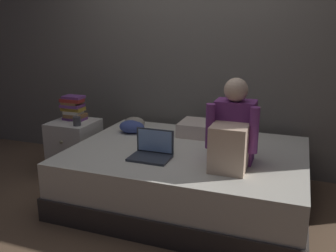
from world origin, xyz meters
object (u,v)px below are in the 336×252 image
Objects in this scene: nightstand at (75,147)px; pillow at (209,129)px; bed at (187,176)px; mug at (77,121)px; clothes_pile at (133,125)px; person_sitting at (233,133)px; book_stack at (73,108)px; laptop at (152,151)px.

pillow is (1.38, 0.23, 0.27)m from nightstand.
nightstand reaches higher than bed.
mug is at bearing 175.23° from bed.
clothes_pile reaches higher than nightstand.
person_sitting is at bearing -62.94° from pillow.
mug is (0.16, -0.18, -0.08)m from book_stack.
nightstand is 0.69m from clothes_pile.
clothes_pile is (-0.68, 0.34, 0.30)m from bed.
bed is 22.22× the size of mug.
pillow is at bearing 15.79° from mug.
nightstand is 0.41m from book_stack.
mug is at bearing -154.01° from clothes_pile.
bed is 1.32m from nightstand.
person_sitting is 0.77m from pillow.
clothes_pile is at bearing 10.90° from nightstand.
mug reaches higher than clothes_pile.
person_sitting is at bearing -11.10° from mug.
person_sitting is at bearing -14.10° from nightstand.
laptop reaches higher than nightstand.
mug is (0.13, -0.12, 0.32)m from nightstand.
laptop is 3.56× the size of mug.
nightstand is 1.83m from person_sitting.
nightstand is 0.85× the size of person_sitting.
mug reaches higher than pillow.
book_stack is 2.81× the size of mug.
clothes_pile is (0.62, 0.12, 0.26)m from nightstand.
bed is 1.43m from book_stack.
nightstand is 1.42m from pillow.
bed is at bearing -11.87° from book_stack.
laptop is 0.57× the size of pillow.
mug is (-1.58, 0.31, -0.13)m from person_sitting.
mug is (-1.17, 0.10, 0.36)m from bed.
bed is 0.46m from laptop.
bed is at bearing -4.77° from mug.
laptop is at bearing -173.25° from person_sitting.
person_sitting is 1.95× the size of clothes_pile.
clothes_pile is (0.49, 0.24, -0.06)m from mug.
laptop reaches higher than bed.
pillow reaches higher than nightstand.
pillow is (0.29, 0.74, 0.01)m from laptop.
nightstand is at bearing 165.90° from person_sitting.
laptop is at bearing -111.22° from pillow.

